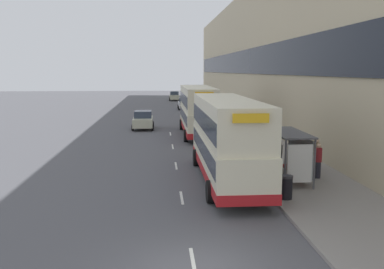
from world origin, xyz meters
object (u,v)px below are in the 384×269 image
(pedestrian_1, at_px, (253,152))
(pedestrian_at_shelter, at_px, (318,160))
(double_decker_bus_ahead, at_px, (198,110))
(litter_bin, at_px, (286,187))
(car_2, at_px, (174,96))
(pedestrian_2, at_px, (255,150))
(double_decker_bus_near, at_px, (227,138))
(car_0, at_px, (184,104))
(pedestrian_4, at_px, (317,154))
(pedestrian_3, at_px, (279,155))
(bus_shelter, at_px, (293,147))
(car_1, at_px, (143,120))

(pedestrian_1, bearing_deg, pedestrian_at_shelter, -43.94)
(double_decker_bus_ahead, distance_m, litter_bin, 19.90)
(car_2, height_order, pedestrian_2, car_2)
(pedestrian_1, relative_size, pedestrian_2, 1.08)
(double_decker_bus_near, height_order, litter_bin, double_decker_bus_near)
(car_0, relative_size, pedestrian_4, 2.39)
(pedestrian_2, distance_m, pedestrian_4, 3.64)
(pedestrian_3, bearing_deg, pedestrian_4, -5.93)
(double_decker_bus_ahead, xyz_separation_m, pedestrian_3, (3.41, -14.10, -1.32))
(double_decker_bus_ahead, bearing_deg, pedestrian_at_shelter, -73.29)
(double_decker_bus_near, relative_size, pedestrian_4, 6.49)
(pedestrian_at_shelter, relative_size, litter_bin, 1.74)
(bus_shelter, distance_m, pedestrian_3, 2.72)
(car_2, bearing_deg, car_0, -87.40)
(pedestrian_4, bearing_deg, car_2, 95.88)
(bus_shelter, bearing_deg, double_decker_bus_ahead, 101.41)
(car_0, height_order, pedestrian_1, pedestrian_1)
(pedestrian_3, bearing_deg, car_0, 94.45)
(bus_shelter, relative_size, car_1, 1.03)
(double_decker_bus_near, height_order, pedestrian_1, double_decker_bus_near)
(pedestrian_1, xyz_separation_m, pedestrian_3, (1.37, -0.60, -0.07))
(pedestrian_4, bearing_deg, car_1, 119.08)
(double_decker_bus_near, bearing_deg, car_2, 90.56)
(car_1, relative_size, car_2, 0.90)
(double_decker_bus_ahead, xyz_separation_m, litter_bin, (2.14, -19.72, -1.62))
(car_1, height_order, pedestrian_1, pedestrian_1)
(bus_shelter, height_order, car_2, bus_shelter)
(pedestrian_3, bearing_deg, pedestrian_2, 121.60)
(double_decker_bus_near, height_order, pedestrian_2, double_decker_bus_near)
(pedestrian_2, bearing_deg, pedestrian_1, -108.26)
(car_0, distance_m, pedestrian_1, 39.23)
(double_decker_bus_ahead, bearing_deg, car_0, 89.30)
(double_decker_bus_near, relative_size, pedestrian_1, 6.54)
(bus_shelter, xyz_separation_m, pedestrian_at_shelter, (1.51, 0.43, -0.80))
(pedestrian_2, distance_m, litter_bin, 7.30)
(bus_shelter, height_order, double_decker_bus_near, double_decker_bus_near)
(pedestrian_1, xyz_separation_m, litter_bin, (0.10, -6.22, -0.36))
(bus_shelter, relative_size, pedestrian_1, 2.41)
(bus_shelter, height_order, double_decker_bus_ahead, double_decker_bus_ahead)
(car_0, distance_m, litter_bin, 45.45)
(car_2, bearing_deg, pedestrian_at_shelter, -84.90)
(pedestrian_at_shelter, distance_m, pedestrian_1, 3.93)
(double_decker_bus_near, relative_size, pedestrian_at_shelter, 6.24)
(double_decker_bus_ahead, xyz_separation_m, pedestrian_at_shelter, (4.87, -16.22, -1.21))
(car_1, height_order, pedestrian_3, car_1)
(double_decker_bus_near, relative_size, car_0, 2.72)
(car_2, bearing_deg, pedestrian_1, -87.46)
(pedestrian_1, bearing_deg, double_decker_bus_ahead, 98.59)
(car_0, distance_m, pedestrian_4, 40.34)
(car_0, distance_m, pedestrian_2, 38.18)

